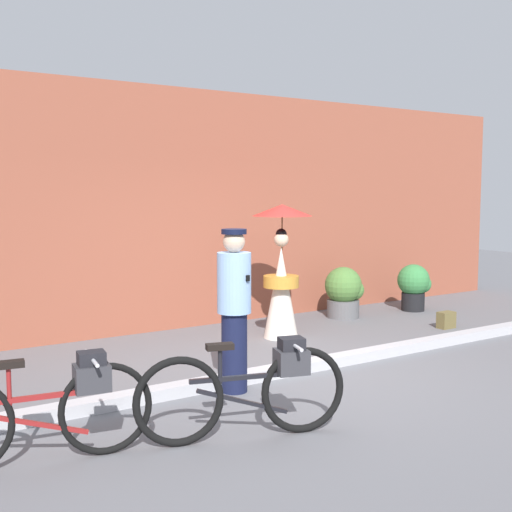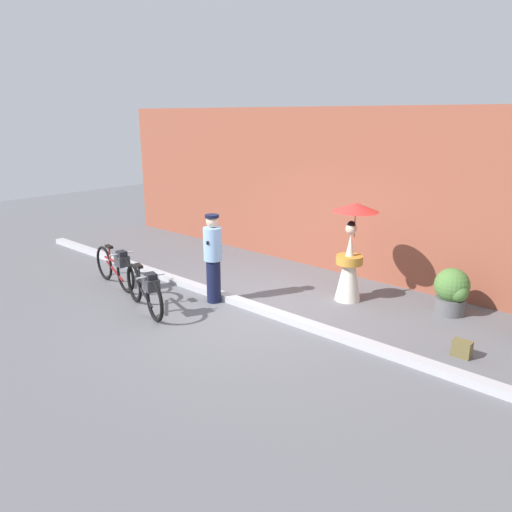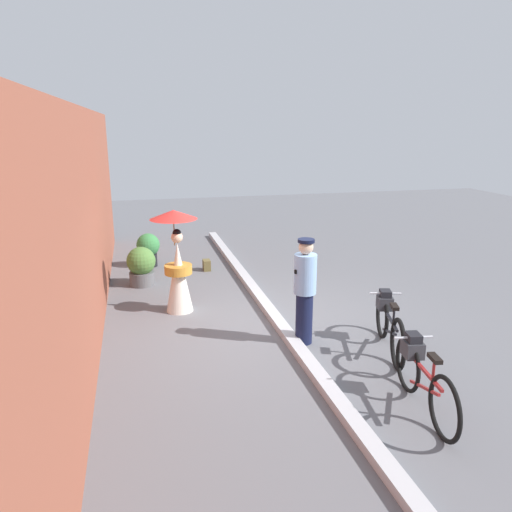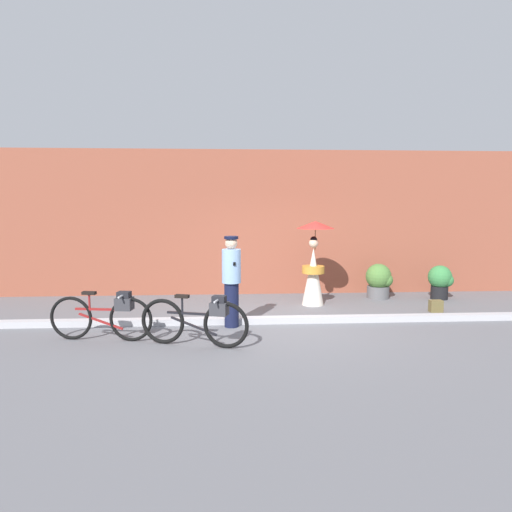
% 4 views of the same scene
% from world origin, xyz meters
% --- Properties ---
extents(ground_plane, '(30.00, 30.00, 0.00)m').
position_xyz_m(ground_plane, '(0.00, 0.00, 0.00)').
color(ground_plane, slate).
extents(building_wall, '(14.00, 0.40, 3.52)m').
position_xyz_m(building_wall, '(0.00, 3.05, 1.76)').
color(building_wall, brown).
rests_on(building_wall, ground_plane).
extents(sidewalk_curb, '(14.00, 0.20, 0.12)m').
position_xyz_m(sidewalk_curb, '(0.00, 0.00, 0.06)').
color(sidewalk_curb, '#B2B2B7').
rests_on(sidewalk_curb, ground_plane).
extents(bicycle_near_officer, '(1.72, 0.64, 0.82)m').
position_xyz_m(bicycle_near_officer, '(-1.26, -1.34, 0.43)').
color(bicycle_near_officer, black).
rests_on(bicycle_near_officer, ground_plane).
extents(bicycle_far_side, '(1.72, 0.48, 0.82)m').
position_xyz_m(bicycle_far_side, '(-2.78, -0.93, 0.43)').
color(bicycle_far_side, black).
rests_on(bicycle_far_side, ground_plane).
extents(person_officer, '(0.34, 0.38, 1.65)m').
position_xyz_m(person_officer, '(-0.73, -0.19, 0.88)').
color(person_officer, '#141938').
rests_on(person_officer, ground_plane).
extents(person_with_parasol, '(0.83, 0.83, 1.85)m').
position_xyz_m(person_with_parasol, '(1.10, 1.55, 0.94)').
color(person_with_parasol, silver).
rests_on(person_with_parasol, ground_plane).
extents(potted_plant_by_door, '(0.61, 0.60, 0.82)m').
position_xyz_m(potted_plant_by_door, '(2.78, 2.16, 0.42)').
color(potted_plant_by_door, '#59595B').
rests_on(potted_plant_by_door, ground_plane).
extents(potted_plant_small, '(0.56, 0.54, 0.79)m').
position_xyz_m(potted_plant_small, '(4.18, 1.96, 0.44)').
color(potted_plant_small, black).
rests_on(potted_plant_small, ground_plane).
extents(backpack_on_pavement, '(0.26, 0.16, 0.25)m').
position_xyz_m(backpack_on_pavement, '(3.49, 0.69, 0.13)').
color(backpack_on_pavement, brown).
rests_on(backpack_on_pavement, ground_plane).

